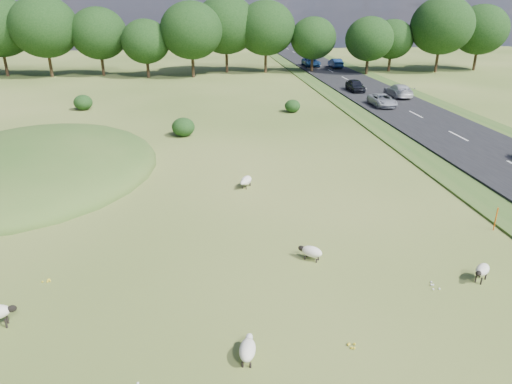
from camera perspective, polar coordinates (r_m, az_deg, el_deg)
ground at (r=39.50m, az=-5.50°, el=7.33°), size 160.00×160.00×0.00m
mound at (r=33.86m, az=-25.94°, el=2.56°), size 16.00×20.00×4.00m
road at (r=53.29m, az=16.65°, el=10.57°), size 8.00×150.00×0.25m
treeline at (r=73.69m, az=-7.22°, el=19.38°), size 96.28×14.66×11.70m
shrubs at (r=44.95m, az=-11.10°, el=9.84°), size 23.20×13.47×1.55m
marker_post at (r=24.88m, az=27.77°, el=-3.02°), size 0.06×0.06×1.20m
sheep_1 at (r=19.80m, az=6.92°, el=-7.39°), size 1.10×0.92×0.64m
sheep_2 at (r=27.25m, az=-1.27°, el=1.43°), size 0.96×1.24×0.70m
sheep_3 at (r=20.25m, az=26.43°, el=-8.73°), size 0.99×0.90×0.74m
sheep_4 at (r=14.75m, az=-1.06°, el=-19.04°), size 0.69×1.19×0.66m
car_1 at (r=50.78m, az=15.51°, el=11.00°), size 2.06×4.46×1.24m
car_3 at (r=59.24m, az=12.31°, el=12.90°), size 1.66×4.11×1.40m
car_4 at (r=108.08m, az=5.88°, el=17.35°), size 1.99×4.90×1.42m
car_5 at (r=56.70m, az=17.37°, el=12.03°), size 2.04×5.02×1.46m
car_6 at (r=81.87m, az=9.91°, el=15.60°), size 1.58×4.53×1.49m
car_7 at (r=82.86m, az=6.90°, el=15.84°), size 2.49×5.40×1.50m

